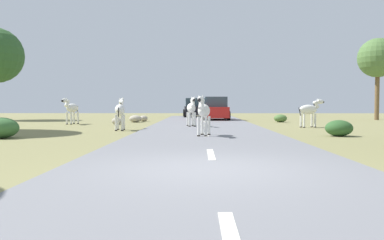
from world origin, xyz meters
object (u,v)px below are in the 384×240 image
Objects in this scene: zebra_0 at (204,111)px; bush_0 at (339,128)px; bush_1 at (1,128)px; car_0 at (215,109)px; rock_3 at (135,119)px; zebra_4 at (191,108)px; zebra_1 at (71,108)px; rock_0 at (117,121)px; zebra_2 at (120,110)px; rock_2 at (144,119)px; zebra_3 at (310,110)px; tree_6 at (378,58)px; car_1 at (194,108)px; bush_2 at (280,118)px.

zebra_0 is 1.55× the size of bush_0.
bush_0 is 0.83× the size of bush_1.
car_0 reaches higher than rock_3.
bush_0 is (5.28, 0.49, -0.66)m from zebra_0.
bush_1 is (-6.84, -6.87, -0.63)m from zebra_4.
rock_0 is at bearing -174.16° from zebra_1.
zebra_2 reaches higher than rock_2.
bush_1 is (-13.15, -6.75, -0.55)m from zebra_3.
zebra_2 reaches higher than bush_0.
rock_0 is (2.30, 9.28, -0.16)m from bush_1.
zebra_1 reaches higher than bush_0.
bush_1 is 13.95m from rock_2.
rock_3 is at bearing -63.52° from zebra_4.
tree_6 is (14.39, 9.83, 3.81)m from zebra_4.
rock_3 is (-3.93, 5.45, -0.77)m from zebra_4.
rock_2 is (-3.52, -8.81, -0.63)m from car_1.
rock_3 is at bearing 76.71° from bush_1.
car_1 is at bearing 73.07° from bush_1.
rock_0 is at bearing -48.18° from zebra_0.
zebra_4 is 1.62× the size of bush_0.
zebra_2 is 1.62× the size of bush_0.
rock_0 is at bearing -162.06° from bush_2.
rock_2 is at bearing -146.89° from zebra_3.
bush_2 is (4.35, -3.06, -0.58)m from car_0.
zebra_4 is (3.35, 2.50, 0.06)m from zebra_2.
bush_0 reaches higher than rock_0.
zebra_3 is at bearing -13.13° from rock_0.
bush_0 is 1.18× the size of bush_2.
zebra_1 is 5.51m from rock_2.
zebra_1 reaches higher than rock_0.
zebra_3 is 1.77× the size of bush_2.
zebra_2 is at bearing 142.23° from zebra_1.
zebra_4 reaches higher than rock_2.
tree_6 is at bearing 25.52° from bush_2.
car_0 is 6.59m from rock_3.
zebra_2 reaches higher than zebra_3.
rock_3 is at bearing -166.56° from tree_6.
car_0 reaches higher than zebra_4.
zebra_2 is at bearing -145.21° from tree_6.
tree_6 is at bearing -154.97° from zebra_4.
car_0 is 17.92m from bush_1.
zebra_4 is at bearing -101.86° from car_0.
car_1 is at bearing -105.66° from zebra_1.
car_0 is 5.70m from rock_2.
zebra_2 is 2.67× the size of rock_0.
zebra_0 is 12.15m from zebra_1.
rock_0 is at bearing 98.88° from zebra_2.
tree_6 reaches higher than rock_3.
zebra_0 is 0.96× the size of zebra_2.
zebra_0 is 0.37× the size of car_0.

